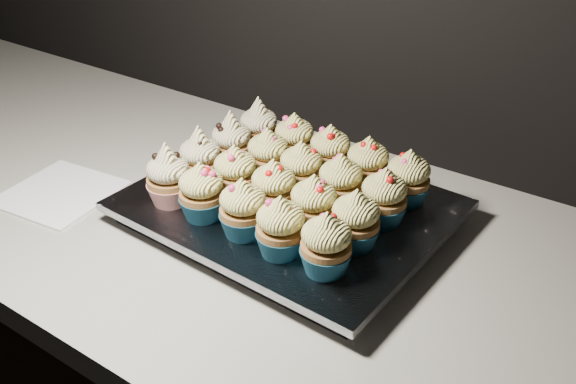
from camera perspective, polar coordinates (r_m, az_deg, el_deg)
The scene contains 24 objects.
worktop at distance 0.96m, azimuth -4.33°, elevation -2.90°, with size 2.44×0.64×0.04m, color beige.
napkin at distance 1.05m, azimuth -19.58°, elevation -0.08°, with size 0.16×0.16×0.00m, color white.
baking_tray at distance 0.92m, azimuth 0.00°, elevation -2.08°, with size 0.40×0.30×0.02m, color black.
foil_lining at distance 0.91m, azimuth 0.00°, elevation -1.18°, with size 0.43×0.34×0.01m, color silver.
cupcake_0 at distance 0.90m, azimuth -10.58°, elevation 1.29°, with size 0.06×0.06×0.10m.
cupcake_1 at distance 0.87m, azimuth -7.67°, elevation -0.05°, with size 0.06×0.06×0.08m.
cupcake_2 at distance 0.82m, azimuth -4.01°, elevation -1.54°, with size 0.06×0.06×0.08m.
cupcake_3 at distance 0.79m, azimuth -0.66°, elevation -3.21°, with size 0.06×0.06×0.08m.
cupcake_4 at distance 0.76m, azimuth 3.40°, elevation -4.71°, with size 0.06×0.06×0.08m.
cupcake_5 at distance 0.94m, azimuth -7.79°, elevation 2.92°, with size 0.06×0.06×0.10m.
cupcake_6 at distance 0.90m, azimuth -4.70°, elevation 1.60°, with size 0.06×0.06×0.08m.
cupcake_7 at distance 0.87m, azimuth -1.28°, elevation 0.25°, with size 0.06×0.06×0.08m.
cupcake_8 at distance 0.83m, azimuth 2.29°, elevation -1.19°, with size 0.06×0.06×0.08m.
cupcake_9 at distance 0.80m, azimuth 6.00°, elevation -2.59°, with size 0.06×0.06×0.08m.
cupcake_10 at distance 0.99m, azimuth -5.04°, elevation 4.38°, with size 0.06×0.06×0.10m.
cupcake_11 at distance 0.95m, azimuth -1.79°, elevation 3.20°, with size 0.06×0.06×0.08m.
cupcake_12 at distance 0.91m, azimuth 1.17°, elevation 1.99°, with size 0.06×0.06×0.08m.
cupcake_13 at distance 0.88m, azimuth 4.68°, elevation 0.75°, with size 0.06×0.06×0.08m.
cupcake_14 at distance 0.85m, azimuth 8.50°, elevation -0.55°, with size 0.06×0.06×0.08m.
cupcake_15 at distance 1.03m, azimuth -2.60°, elevation 5.70°, with size 0.06×0.06×0.10m.
cupcake_16 at distance 1.00m, azimuth 0.57°, elevation 4.62°, with size 0.06×0.06×0.08m.
cupcake_17 at distance 0.96m, azimuth 3.76°, elevation 3.52°, with size 0.06×0.06×0.08m.
cupcake_18 at distance 0.93m, azimuth 7.09°, elevation 2.39°, with size 0.06×0.06×0.08m.
cupcake_19 at distance 0.90m, azimuth 10.61°, elevation 1.14°, with size 0.06×0.06×0.08m.
Camera 1 is at (0.51, 1.09, 1.41)m, focal length 40.00 mm.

